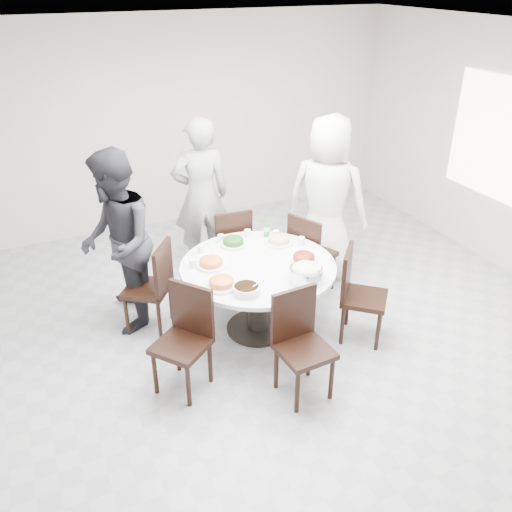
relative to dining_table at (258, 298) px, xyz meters
name	(u,v)px	position (x,y,z in m)	size (l,w,h in m)	color
floor	(282,324)	(0.26, -0.03, -0.38)	(6.00, 6.00, 0.01)	#A3A4A8
ceiling	(290,34)	(0.26, -0.03, 2.42)	(6.00, 6.00, 0.01)	white
wall_back	(185,123)	(0.26, 2.97, 1.02)	(6.00, 0.01, 2.80)	silver
dining_table	(258,298)	(0.00, 0.00, 0.00)	(1.50, 1.50, 0.75)	white
chair_ne	(313,253)	(0.87, 0.45, 0.10)	(0.42, 0.42, 0.95)	black
chair_n	(229,245)	(0.10, 1.01, 0.10)	(0.42, 0.42, 0.95)	black
chair_nw	(147,287)	(-0.99, 0.49, 0.10)	(0.42, 0.42, 0.95)	black
chair_sw	(181,343)	(-0.95, -0.52, 0.10)	(0.42, 0.42, 0.95)	black
chair_s	(305,349)	(-0.04, -1.01, 0.10)	(0.42, 0.42, 0.95)	black
chair_se	(365,296)	(0.88, -0.54, 0.10)	(0.42, 0.42, 0.95)	black
diner_right	(327,199)	(1.19, 0.74, 0.58)	(0.93, 0.61, 1.91)	white
diner_middle	(201,196)	(-0.06, 1.49, 0.55)	(0.67, 0.44, 1.85)	black
diner_left	(117,243)	(-1.19, 0.68, 0.54)	(0.89, 0.69, 1.84)	black
dish_greens	(233,242)	(-0.06, 0.48, 0.41)	(0.27, 0.27, 0.07)	white
dish_pale	(278,240)	(0.37, 0.32, 0.41)	(0.28, 0.28, 0.08)	white
dish_orange	(211,263)	(-0.42, 0.15, 0.41)	(0.28, 0.28, 0.08)	white
dish_redbrown	(304,259)	(0.43, -0.13, 0.41)	(0.27, 0.27, 0.07)	white
dish_tofu	(221,283)	(-0.47, -0.24, 0.41)	(0.29, 0.29, 0.08)	white
rice_bowl	(306,275)	(0.27, -0.46, 0.44)	(0.31, 0.31, 0.13)	silver
soup_bowl	(246,289)	(-0.31, -0.42, 0.41)	(0.24, 0.24, 0.07)	white
beverage_bottle	(267,228)	(0.34, 0.52, 0.48)	(0.06, 0.06, 0.21)	#2C6F31
tea_cups	(232,237)	(-0.03, 0.60, 0.42)	(0.07, 0.07, 0.08)	white
chopsticks	(233,237)	(0.00, 0.65, 0.38)	(0.24, 0.04, 0.01)	tan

